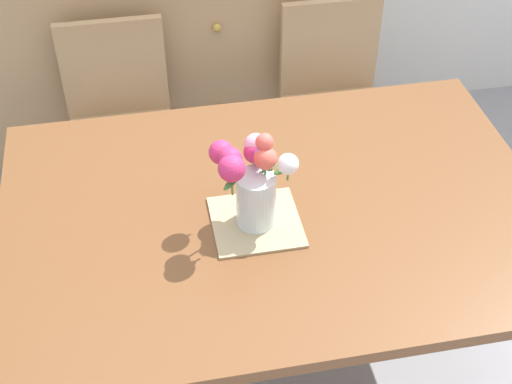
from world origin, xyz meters
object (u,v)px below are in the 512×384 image
flower_vase (253,178)px  dining_table (275,226)px  chair_right (334,94)px  dresser (146,65)px  chair_left (120,118)px

flower_vase → dining_table: bearing=32.4°
chair_right → dresser: bearing=-29.0°
chair_left → flower_vase: size_ratio=3.08×
chair_right → flower_vase: bearing=61.0°
dining_table → chair_right: (0.45, 0.91, -0.17)m
dining_table → chair_right: chair_right is taller
chair_left → chair_right: (0.90, 0.00, 0.00)m
chair_left → dresser: dresser is taller
chair_left → dresser: bearing=-107.8°
chair_right → dresser: dresser is taller
dining_table → chair_right: 1.03m
chair_left → chair_right: size_ratio=1.00×
chair_right → flower_vase: flower_vase is taller
dresser → flower_vase: (0.23, -1.38, 0.43)m
dining_table → chair_right: bearing=63.6°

